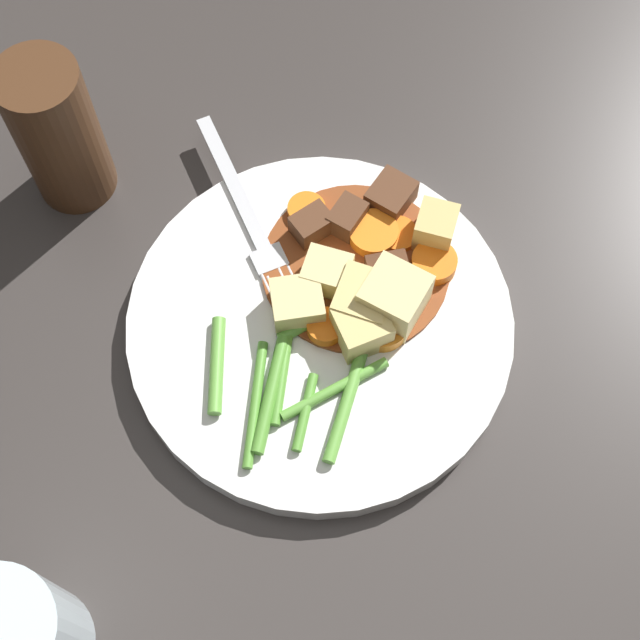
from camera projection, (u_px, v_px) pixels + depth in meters
ground_plane at (320, 331)px, 0.62m from camera, size 3.00×3.00×0.00m
dinner_plate at (320, 326)px, 0.62m from camera, size 0.25×0.25×0.02m
stew_sauce at (356, 266)px, 0.62m from camera, size 0.13×0.13×0.00m
carrot_slice_0 at (373, 234)px, 0.63m from camera, size 0.04×0.04×0.01m
carrot_slice_1 at (307, 211)px, 0.64m from camera, size 0.04×0.04×0.01m
carrot_slice_2 at (398, 235)px, 0.63m from camera, size 0.04×0.04×0.01m
carrot_slice_3 at (434, 263)px, 0.62m from camera, size 0.04×0.04×0.01m
carrot_slice_4 at (382, 324)px, 0.60m from camera, size 0.05×0.05×0.01m
carrot_slice_5 at (326, 327)px, 0.60m from camera, size 0.03×0.03×0.01m
potato_chunk_0 at (300, 298)px, 0.60m from camera, size 0.04×0.04×0.02m
potato_chunk_1 at (361, 329)px, 0.59m from camera, size 0.04×0.04×0.03m
potato_chunk_2 at (435, 228)px, 0.62m from camera, size 0.03×0.03×0.03m
potato_chunk_3 at (364, 301)px, 0.60m from camera, size 0.04×0.04×0.03m
potato_chunk_4 at (327, 274)px, 0.61m from camera, size 0.03×0.03×0.02m
potato_chunk_5 at (394, 298)px, 0.60m from camera, size 0.04×0.04×0.03m
meat_chunk_0 at (388, 275)px, 0.61m from camera, size 0.04×0.04×0.02m
meat_chunk_1 at (312, 226)px, 0.63m from camera, size 0.03×0.03×0.02m
meat_chunk_2 at (347, 218)px, 0.63m from camera, size 0.03×0.02×0.02m
meat_chunk_3 at (391, 196)px, 0.64m from camera, size 0.03×0.03×0.02m
green_bean_0 at (255, 404)px, 0.58m from camera, size 0.08×0.03×0.01m
green_bean_1 at (305, 412)px, 0.58m from camera, size 0.05×0.02×0.01m
green_bean_2 at (217, 365)px, 0.59m from camera, size 0.06×0.03×0.01m
green_bean_3 at (323, 323)px, 0.60m from camera, size 0.05×0.04×0.01m
green_bean_4 at (284, 364)px, 0.59m from camera, size 0.08×0.03×0.01m
green_bean_5 at (335, 389)px, 0.58m from camera, size 0.06×0.05×0.01m
green_bean_6 at (271, 394)px, 0.58m from camera, size 0.08×0.02×0.01m
green_bean_7 at (346, 404)px, 0.58m from camera, size 0.08×0.02×0.01m
fork at (252, 223)px, 0.64m from camera, size 0.13×0.14×0.00m
water_glass at (16, 638)px, 0.50m from camera, size 0.07×0.07×0.09m
pepper_mill at (58, 133)px, 0.62m from camera, size 0.06×0.06×0.12m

